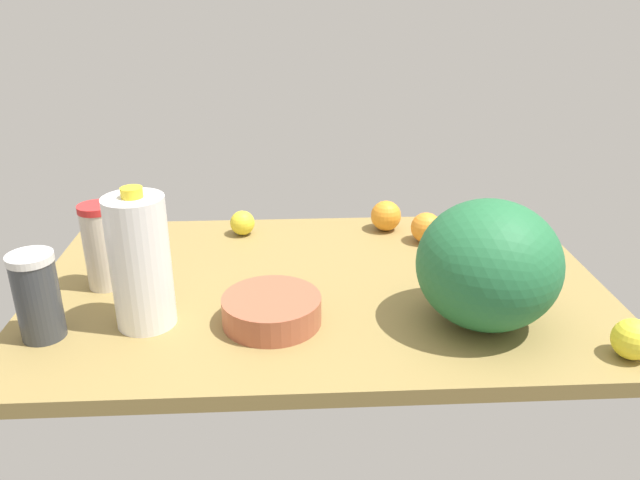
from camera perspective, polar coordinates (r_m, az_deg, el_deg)
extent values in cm
cube|color=olive|center=(134.20, 0.00, -4.52)|extent=(120.00, 76.00, 3.00)
cylinder|color=#A6553B|center=(118.29, -4.44, -6.38)|extent=(18.73, 18.73, 5.33)
cylinder|color=beige|center=(136.41, -19.32, -0.83)|extent=(7.14, 7.14, 16.80)
cylinder|color=red|center=(133.17, -19.83, 2.75)|extent=(7.36, 7.36, 1.40)
ellipsoid|color=#23683A|center=(117.77, 15.14, -2.20)|extent=(26.35, 26.35, 24.05)
cylinder|color=white|center=(117.83, -16.10, -2.01)|extent=(10.99, 10.99, 25.12)
cylinder|color=yellow|center=(112.96, -16.85, 4.18)|extent=(3.85, 3.85, 1.80)
cylinder|color=#36393E|center=(122.12, -24.38, -5.00)|extent=(7.77, 7.77, 14.97)
cylinder|color=silver|center=(118.76, -25.02, -1.51)|extent=(8.00, 8.00, 1.40)
sphere|color=yellow|center=(158.08, -7.11, 1.56)|extent=(6.18, 6.18, 6.18)
sphere|color=orange|center=(160.27, 6.05, 2.22)|extent=(7.74, 7.74, 7.74)
sphere|color=yellow|center=(120.05, 26.68, -8.10)|extent=(7.10, 7.10, 7.10)
sphere|color=orange|center=(154.39, 9.68, 1.12)|extent=(7.47, 7.47, 7.47)
sphere|color=yellow|center=(160.27, 17.05, 1.03)|extent=(6.41, 6.41, 6.41)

